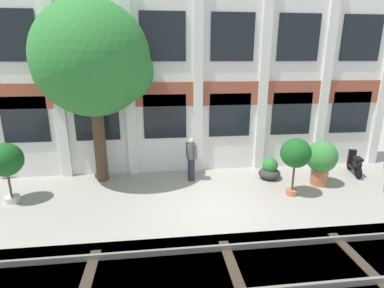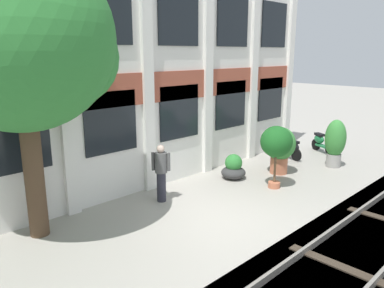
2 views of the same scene
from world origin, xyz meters
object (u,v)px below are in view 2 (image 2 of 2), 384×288
(potted_plant_wide_bowl, at_px, (233,168))
(scooter_second_parked, at_px, (322,142))
(broadleaf_tree, at_px, (20,44))
(resident_by_doorway, at_px, (161,171))
(potted_plant_fluted_column, at_px, (280,146))
(potted_plant_tall_urn, at_px, (276,143))
(potted_plant_glazed_jar, at_px, (335,142))
(scooter_near_curb, at_px, (290,148))

(potted_plant_wide_bowl, relative_size, scooter_second_parked, 0.65)
(potted_plant_wide_bowl, bearing_deg, scooter_second_parked, -4.84)
(broadleaf_tree, distance_m, resident_by_doorway, 4.76)
(broadleaf_tree, distance_m, potted_plant_fluted_column, 8.63)
(potted_plant_tall_urn, bearing_deg, potted_plant_wide_bowl, 99.19)
(potted_plant_fluted_column, bearing_deg, potted_plant_glazed_jar, -25.40)
(scooter_second_parked, bearing_deg, scooter_near_curb, -77.99)
(potted_plant_wide_bowl, xyz_separation_m, scooter_near_curb, (3.46, -0.01, 0.09))
(potted_plant_fluted_column, distance_m, scooter_near_curb, 2.09)
(broadleaf_tree, height_order, resident_by_doorway, broadleaf_tree)
(potted_plant_tall_urn, relative_size, potted_plant_wide_bowl, 2.34)
(resident_by_doorway, bearing_deg, potted_plant_fluted_column, 129.77)
(potted_plant_fluted_column, height_order, scooter_second_parked, potted_plant_fluted_column)
(potted_plant_glazed_jar, height_order, resident_by_doorway, potted_plant_glazed_jar)
(scooter_near_curb, height_order, resident_by_doorway, resident_by_doorway)
(potted_plant_glazed_jar, bearing_deg, resident_by_doorway, 163.89)
(potted_plant_tall_urn, xyz_separation_m, resident_by_doorway, (-3.20, 1.63, -0.56))
(potted_plant_tall_urn, bearing_deg, scooter_near_curb, 23.98)
(broadleaf_tree, distance_m, potted_plant_wide_bowl, 7.43)
(broadleaf_tree, relative_size, scooter_near_curb, 4.67)
(potted_plant_wide_bowl, relative_size, scooter_near_curb, 0.62)
(broadleaf_tree, height_order, potted_plant_tall_urn, broadleaf_tree)
(potted_plant_tall_urn, bearing_deg, potted_plant_glazed_jar, -4.77)
(potted_plant_fluted_column, xyz_separation_m, scooter_near_curb, (1.89, 0.73, -0.52))
(potted_plant_fluted_column, relative_size, potted_plant_glazed_jar, 0.93)
(potted_plant_tall_urn, bearing_deg, broadleaf_tree, 162.36)
(scooter_near_curb, distance_m, scooter_second_parked, 1.89)
(potted_plant_tall_urn, xyz_separation_m, potted_plant_glazed_jar, (3.44, -0.29, -0.48))
(potted_plant_glazed_jar, xyz_separation_m, scooter_second_parked, (1.63, 1.29, -0.51))
(scooter_second_parked, distance_m, resident_by_doorway, 8.30)
(potted_plant_glazed_jar, height_order, potted_plant_wide_bowl, potted_plant_glazed_jar)
(broadleaf_tree, relative_size, potted_plant_glazed_jar, 3.60)
(broadleaf_tree, height_order, potted_plant_fluted_column, broadleaf_tree)
(potted_plant_wide_bowl, bearing_deg, resident_by_doorway, 176.48)
(potted_plant_wide_bowl, distance_m, scooter_second_parked, 5.32)
(potted_plant_tall_urn, height_order, potted_plant_glazed_jar, potted_plant_tall_urn)
(potted_plant_wide_bowl, xyz_separation_m, resident_by_doorway, (-2.97, 0.18, 0.53))
(potted_plant_tall_urn, height_order, resident_by_doorway, potted_plant_tall_urn)
(potted_plant_glazed_jar, height_order, scooter_second_parked, potted_plant_glazed_jar)
(potted_plant_fluted_column, xyz_separation_m, scooter_second_parked, (3.72, 0.29, -0.52))
(potted_plant_glazed_jar, relative_size, potted_plant_wide_bowl, 2.10)
(potted_plant_tall_urn, distance_m, scooter_near_curb, 3.67)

